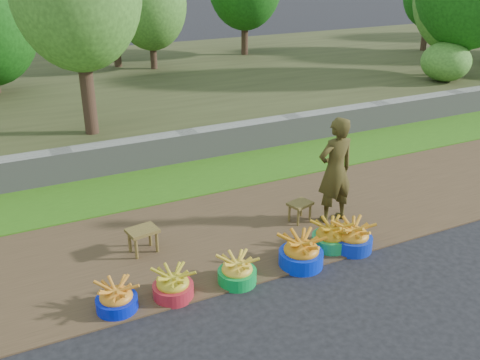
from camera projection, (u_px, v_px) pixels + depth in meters
name	position (u px, v px, depth m)	size (l,w,h in m)	color
ground_plane	(309.00, 270.00, 6.55)	(120.00, 120.00, 0.00)	black
dirt_shoulder	(260.00, 225.00, 7.57)	(80.00, 2.50, 0.02)	#4D3923
grass_verge	(206.00, 175.00, 9.21)	(80.00, 1.50, 0.04)	#346F15
retaining_wall	(187.00, 146.00, 9.81)	(80.00, 0.35, 0.55)	gray
earth_bank	(119.00, 89.00, 13.85)	(80.00, 10.00, 0.50)	#3C401F
vegetation	(226.00, 1.00, 12.75)	(33.47, 8.17, 4.02)	#3A271B
basin_a	(116.00, 299.00, 5.76)	(0.45, 0.45, 0.34)	#0619C5
basin_b	(173.00, 285.00, 5.98)	(0.46, 0.46, 0.34)	#AF202C
basin_c	(237.00, 271.00, 6.24)	(0.46, 0.46, 0.34)	#0A9339
basin_d	(301.00, 252.00, 6.57)	(0.55, 0.55, 0.41)	#0528DB
basin_e	(331.00, 236.00, 6.97)	(0.50, 0.50, 0.38)	green
basin_f	(353.00, 237.00, 6.93)	(0.52, 0.52, 0.39)	#0C2AB4
stool_left	(143.00, 234.00, 6.79)	(0.41, 0.34, 0.33)	brown
stool_right	(300.00, 206.00, 7.60)	(0.38, 0.32, 0.29)	brown
vendor_woman	(335.00, 170.00, 7.42)	(0.56, 0.37, 1.53)	black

